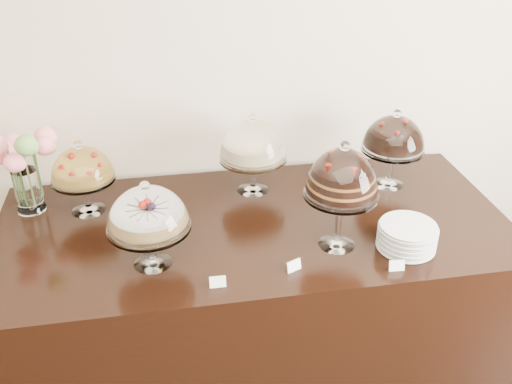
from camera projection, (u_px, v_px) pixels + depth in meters
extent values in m
cube|color=beige|center=(233.00, 49.00, 2.63)|extent=(5.00, 0.04, 3.00)
cube|color=black|center=(254.00, 303.00, 2.68)|extent=(2.20, 1.00, 0.90)
cone|color=white|center=(153.00, 260.00, 2.20)|extent=(0.15, 0.15, 0.02)
cylinder|color=white|center=(151.00, 243.00, 2.16)|extent=(0.03, 0.03, 0.14)
cylinder|color=white|center=(149.00, 227.00, 2.13)|extent=(0.32, 0.32, 0.01)
cylinder|color=#AC854C|center=(148.00, 220.00, 2.11)|extent=(0.24, 0.24, 0.05)
sphere|color=#B3160E|center=(165.00, 207.00, 2.12)|extent=(0.02, 0.02, 0.02)
sphere|color=#B3160E|center=(134.00, 206.00, 2.13)|extent=(0.02, 0.02, 0.02)
sphere|color=#B3160E|center=(143.00, 221.00, 2.04)|extent=(0.02, 0.02, 0.02)
sphere|color=white|center=(145.00, 186.00, 2.04)|extent=(0.04, 0.04, 0.04)
cone|color=white|center=(337.00, 241.00, 2.31)|extent=(0.15, 0.15, 0.02)
cylinder|color=white|center=(339.00, 218.00, 2.26)|extent=(0.03, 0.03, 0.20)
cylinder|color=white|center=(341.00, 194.00, 2.20)|extent=(0.29, 0.29, 0.01)
cylinder|color=black|center=(342.00, 181.00, 2.17)|extent=(0.22, 0.22, 0.10)
sphere|color=#B3160E|center=(356.00, 163.00, 2.17)|extent=(0.02, 0.02, 0.02)
sphere|color=#B3160E|center=(334.00, 160.00, 2.19)|extent=(0.02, 0.02, 0.02)
sphere|color=#B3160E|center=(330.00, 170.00, 2.12)|extent=(0.02, 0.02, 0.02)
sphere|color=#B3160E|center=(353.00, 174.00, 2.10)|extent=(0.02, 0.02, 0.02)
sphere|color=white|center=(345.00, 146.00, 2.10)|extent=(0.04, 0.04, 0.04)
cone|color=white|center=(253.00, 187.00, 2.70)|extent=(0.15, 0.15, 0.02)
cylinder|color=white|center=(253.00, 172.00, 2.66)|extent=(0.03, 0.03, 0.14)
cylinder|color=white|center=(253.00, 158.00, 2.62)|extent=(0.31, 0.31, 0.01)
cylinder|color=#FAEBC1|center=(253.00, 150.00, 2.60)|extent=(0.25, 0.25, 0.06)
sphere|color=white|center=(253.00, 118.00, 2.52)|extent=(0.04, 0.04, 0.04)
cone|color=white|center=(388.00, 182.00, 2.75)|extent=(0.15, 0.15, 0.02)
cylinder|color=white|center=(390.00, 165.00, 2.70)|extent=(0.03, 0.03, 0.16)
cylinder|color=white|center=(392.00, 149.00, 2.66)|extent=(0.30, 0.30, 0.01)
cylinder|color=black|center=(394.00, 140.00, 2.64)|extent=(0.23, 0.23, 0.08)
sphere|color=#B3160E|center=(406.00, 127.00, 2.64)|extent=(0.02, 0.02, 0.02)
sphere|color=#B3160E|center=(382.00, 127.00, 2.64)|extent=(0.02, 0.02, 0.02)
sphere|color=#B3160E|center=(397.00, 135.00, 2.56)|extent=(0.02, 0.02, 0.02)
sphere|color=white|center=(397.00, 114.00, 2.57)|extent=(0.04, 0.04, 0.04)
cone|color=white|center=(89.00, 208.00, 2.54)|extent=(0.15, 0.15, 0.02)
cylinder|color=white|center=(86.00, 193.00, 2.50)|extent=(0.03, 0.03, 0.13)
cylinder|color=white|center=(84.00, 178.00, 2.47)|extent=(0.28, 0.28, 0.01)
cylinder|color=gold|center=(83.00, 173.00, 2.45)|extent=(0.23, 0.23, 0.04)
sphere|color=#B3160E|center=(97.00, 164.00, 2.46)|extent=(0.02, 0.02, 0.02)
sphere|color=#B3160E|center=(86.00, 160.00, 2.49)|extent=(0.02, 0.02, 0.02)
sphere|color=#B3160E|center=(72.00, 164.00, 2.47)|extent=(0.02, 0.02, 0.02)
sphere|color=#B3160E|center=(67.00, 170.00, 2.41)|extent=(0.02, 0.02, 0.02)
sphere|color=#B3160E|center=(77.00, 174.00, 2.38)|extent=(0.02, 0.02, 0.02)
sphere|color=#B3160E|center=(92.00, 171.00, 2.41)|extent=(0.02, 0.02, 0.02)
sphere|color=white|center=(78.00, 145.00, 2.39)|extent=(0.04, 0.04, 0.04)
cylinder|color=white|center=(28.00, 190.00, 2.51)|extent=(0.11, 0.11, 0.20)
cylinder|color=#476B2D|center=(37.00, 174.00, 2.49)|extent=(0.01, 0.01, 0.26)
sphere|color=pink|center=(44.00, 146.00, 2.44)|extent=(0.08, 0.08, 0.08)
cylinder|color=#476B2D|center=(38.00, 169.00, 2.52)|extent=(0.01, 0.01, 0.26)
sphere|color=pink|center=(45.00, 136.00, 2.50)|extent=(0.09, 0.09, 0.09)
cylinder|color=#476B2D|center=(22.00, 173.00, 2.52)|extent=(0.01, 0.01, 0.23)
sphere|color=pink|center=(14.00, 144.00, 2.51)|extent=(0.10, 0.10, 0.10)
cylinder|color=#476B2D|center=(16.00, 178.00, 2.48)|extent=(0.01, 0.01, 0.23)
sphere|color=pink|center=(2.00, 153.00, 2.43)|extent=(0.11, 0.11, 0.11)
cylinder|color=#476B2D|center=(13.00, 174.00, 2.43)|extent=(0.01, 0.01, 0.31)
cylinder|color=#476B2D|center=(23.00, 183.00, 2.45)|extent=(0.01, 0.01, 0.22)
sphere|color=pink|center=(14.00, 163.00, 2.37)|extent=(0.09, 0.09, 0.09)
cylinder|color=#476B2D|center=(28.00, 175.00, 2.42)|extent=(0.01, 0.01, 0.31)
sphere|color=#639247|center=(26.00, 145.00, 2.31)|extent=(0.09, 0.09, 0.09)
cylinder|color=silver|center=(405.00, 247.00, 2.30)|extent=(0.23, 0.23, 0.01)
cylinder|color=silver|center=(406.00, 244.00, 2.29)|extent=(0.22, 0.22, 0.01)
cylinder|color=silver|center=(406.00, 242.00, 2.29)|extent=(0.23, 0.23, 0.01)
cylinder|color=silver|center=(406.00, 240.00, 2.28)|extent=(0.22, 0.22, 0.01)
cylinder|color=silver|center=(407.00, 238.00, 2.28)|extent=(0.23, 0.23, 0.01)
cylinder|color=silver|center=(407.00, 235.00, 2.27)|extent=(0.22, 0.22, 0.01)
cylinder|color=silver|center=(408.00, 233.00, 2.26)|extent=(0.23, 0.23, 0.01)
cylinder|color=silver|center=(408.00, 231.00, 2.26)|extent=(0.22, 0.22, 0.01)
cylinder|color=silver|center=(408.00, 228.00, 2.25)|extent=(0.23, 0.23, 0.01)
cylinder|color=silver|center=(409.00, 226.00, 2.25)|extent=(0.22, 0.22, 0.01)
cube|color=white|center=(218.00, 282.00, 2.07)|extent=(0.06, 0.02, 0.04)
cube|color=white|center=(397.00, 266.00, 2.16)|extent=(0.06, 0.02, 0.04)
cube|color=white|center=(294.00, 266.00, 2.16)|extent=(0.06, 0.04, 0.04)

